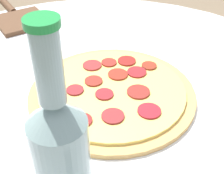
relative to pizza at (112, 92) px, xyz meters
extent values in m
cylinder|color=white|center=(0.01, -0.04, -0.02)|extent=(1.05, 1.05, 0.02)
cylinder|color=tan|center=(0.00, 0.00, 0.00)|extent=(0.32, 0.32, 0.01)
cylinder|color=#EACC60|center=(0.00, 0.00, 0.01)|extent=(0.28, 0.28, 0.01)
cylinder|color=maroon|center=(0.07, -0.08, 0.01)|extent=(0.04, 0.04, 0.00)
cylinder|color=maroon|center=(0.02, -0.02, 0.01)|extent=(0.03, 0.03, 0.00)
cylinder|color=maroon|center=(0.03, 0.04, 0.01)|extent=(0.04, 0.04, 0.00)
cylinder|color=maroon|center=(0.08, 0.04, 0.01)|extent=(0.04, 0.04, 0.00)
cylinder|color=maroon|center=(-0.04, 0.03, 0.01)|extent=(0.04, 0.04, 0.00)
cylinder|color=maroon|center=(-0.03, 0.07, 0.01)|extent=(0.04, 0.04, 0.00)
cylinder|color=maroon|center=(-0.03, -0.03, 0.01)|extent=(0.04, 0.04, 0.00)
cylinder|color=maroon|center=(-0.09, -0.01, 0.01)|extent=(0.04, 0.04, 0.00)
cylinder|color=maroon|center=(-0.01, -0.11, 0.01)|extent=(0.04, 0.04, 0.00)
cylinder|color=maroon|center=(0.08, -0.02, 0.01)|extent=(0.04, 0.04, 0.00)
cylinder|color=maroon|center=(-0.08, 0.06, 0.01)|extent=(0.04, 0.04, 0.00)
cylinder|color=maroon|center=(-0.05, 0.10, 0.01)|extent=(0.03, 0.03, 0.00)
cylinder|color=maroon|center=(-0.02, -0.07, 0.01)|extent=(0.03, 0.03, 0.00)
cylinder|color=maroon|center=(-0.09, 0.02, 0.01)|extent=(0.03, 0.03, 0.00)
cylinder|color=gray|center=(0.20, -0.13, 0.07)|extent=(0.07, 0.07, 0.15)
cone|color=gray|center=(0.20, -0.13, 0.15)|extent=(0.07, 0.07, 0.03)
cylinder|color=gray|center=(0.20, -0.13, 0.21)|extent=(0.03, 0.03, 0.08)
cylinder|color=#1E8438|center=(0.20, -0.13, 0.26)|extent=(0.03, 0.03, 0.01)
cube|color=brown|center=(-0.39, -0.13, 0.00)|extent=(0.16, 0.16, 0.01)
cylinder|color=brown|center=(-0.51, -0.16, 0.00)|extent=(0.12, 0.05, 0.02)
camera|label=1|loc=(0.45, -0.15, 0.37)|focal=50.00mm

